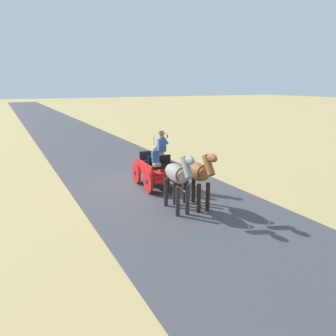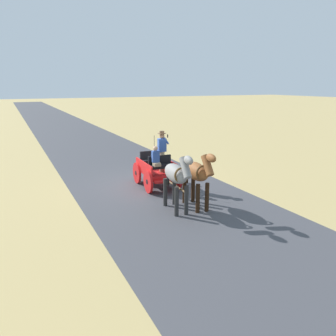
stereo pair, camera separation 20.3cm
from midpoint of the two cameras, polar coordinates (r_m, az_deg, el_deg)
name	(u,v)px [view 1 (the left image)]	position (r m, az deg, el deg)	size (l,w,h in m)	color
ground_plane	(145,184)	(15.28, -4.28, -2.68)	(200.00, 200.00, 0.00)	tan
road_surface	(145,183)	(15.28, -4.28, -2.66)	(6.70, 160.00, 0.01)	#424247
horse_drawn_carriage	(157,169)	(14.60, -2.38, -0.13)	(1.54, 4.52, 2.50)	red
horse_near_side	(198,173)	(11.97, 4.66, -0.86)	(0.65, 2.13, 2.21)	brown
horse_off_side	(178,175)	(11.62, 1.16, -1.27)	(0.69, 2.14, 2.21)	gray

